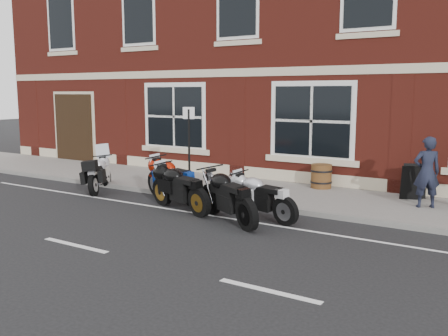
{
  "coord_description": "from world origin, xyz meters",
  "views": [
    {
      "loc": [
        7.06,
        -9.04,
        2.8
      ],
      "look_at": [
        0.34,
        1.6,
        0.88
      ],
      "focal_mm": 40.0,
      "sensor_mm": 36.0,
      "label": 1
    }
  ],
  "objects_px": {
    "moto_touring_silver": "(102,173)",
    "moto_sport_red": "(173,178)",
    "moto_sport_black": "(180,187)",
    "parking_sign": "(189,142)",
    "moto_naked_black": "(228,194)",
    "a_board_sign": "(413,182)",
    "pedestrian_left": "(427,172)",
    "moto_sport_silver": "(260,195)",
    "barrel_planter": "(321,176)"
  },
  "relations": [
    {
      "from": "moto_touring_silver",
      "to": "moto_sport_red",
      "type": "xyz_separation_m",
      "value": [
        2.55,
        0.06,
        0.06
      ]
    },
    {
      "from": "moto_sport_black",
      "to": "moto_touring_silver",
      "type": "bearing_deg",
      "value": 96.32
    },
    {
      "from": "moto_touring_silver",
      "to": "parking_sign",
      "type": "xyz_separation_m",
      "value": [
        2.39,
        0.97,
        0.91
      ]
    },
    {
      "from": "moto_sport_red",
      "to": "moto_naked_black",
      "type": "xyz_separation_m",
      "value": [
        2.32,
        -1.04,
        0.01
      ]
    },
    {
      "from": "moto_sport_black",
      "to": "a_board_sign",
      "type": "relative_size",
      "value": 2.44
    },
    {
      "from": "moto_naked_black",
      "to": "pedestrian_left",
      "type": "xyz_separation_m",
      "value": [
        3.47,
        3.18,
        0.35
      ]
    },
    {
      "from": "moto_touring_silver",
      "to": "moto_sport_silver",
      "type": "bearing_deg",
      "value": -35.11
    },
    {
      "from": "a_board_sign",
      "to": "moto_touring_silver",
      "type": "bearing_deg",
      "value": 178.01
    },
    {
      "from": "moto_sport_red",
      "to": "parking_sign",
      "type": "relative_size",
      "value": 0.97
    },
    {
      "from": "moto_touring_silver",
      "to": "a_board_sign",
      "type": "height_order",
      "value": "moto_touring_silver"
    },
    {
      "from": "moto_touring_silver",
      "to": "barrel_planter",
      "type": "distance_m",
      "value": 6.24
    },
    {
      "from": "moto_sport_red",
      "to": "moto_sport_silver",
      "type": "height_order",
      "value": "moto_sport_red"
    },
    {
      "from": "moto_sport_red",
      "to": "moto_sport_black",
      "type": "height_order",
      "value": "moto_sport_red"
    },
    {
      "from": "pedestrian_left",
      "to": "moto_sport_silver",
      "type": "bearing_deg",
      "value": 13.1
    },
    {
      "from": "moto_naked_black",
      "to": "parking_sign",
      "type": "relative_size",
      "value": 0.92
    },
    {
      "from": "moto_sport_black",
      "to": "barrel_planter",
      "type": "bearing_deg",
      "value": -8.99
    },
    {
      "from": "moto_sport_red",
      "to": "barrel_planter",
      "type": "distance_m",
      "value": 4.21
    },
    {
      "from": "moto_naked_black",
      "to": "a_board_sign",
      "type": "bearing_deg",
      "value": -7.55
    },
    {
      "from": "moto_naked_black",
      "to": "pedestrian_left",
      "type": "distance_m",
      "value": 4.72
    },
    {
      "from": "moto_touring_silver",
      "to": "moto_sport_silver",
      "type": "height_order",
      "value": "moto_touring_silver"
    },
    {
      "from": "moto_sport_red",
      "to": "barrel_planter",
      "type": "bearing_deg",
      "value": -24.35
    },
    {
      "from": "moto_sport_red",
      "to": "moto_naked_black",
      "type": "height_order",
      "value": "moto_naked_black"
    },
    {
      "from": "moto_touring_silver",
      "to": "pedestrian_left",
      "type": "bearing_deg",
      "value": -16.01
    },
    {
      "from": "pedestrian_left",
      "to": "barrel_planter",
      "type": "bearing_deg",
      "value": -46.19
    },
    {
      "from": "moto_sport_silver",
      "to": "parking_sign",
      "type": "bearing_deg",
      "value": 80.62
    },
    {
      "from": "moto_sport_red",
      "to": "moto_sport_black",
      "type": "distance_m",
      "value": 1.12
    },
    {
      "from": "parking_sign",
      "to": "moto_sport_red",
      "type": "bearing_deg",
      "value": -104.77
    },
    {
      "from": "moto_sport_black",
      "to": "a_board_sign",
      "type": "bearing_deg",
      "value": -32.26
    },
    {
      "from": "barrel_planter",
      "to": "pedestrian_left",
      "type": "bearing_deg",
      "value": -18.16
    },
    {
      "from": "moto_sport_red",
      "to": "a_board_sign",
      "type": "xyz_separation_m",
      "value": [
        5.35,
        2.92,
        -0.03
      ]
    },
    {
      "from": "moto_naked_black",
      "to": "moto_sport_black",
      "type": "bearing_deg",
      "value": 110.16
    },
    {
      "from": "moto_naked_black",
      "to": "parking_sign",
      "type": "xyz_separation_m",
      "value": [
        -2.48,
        1.95,
        0.83
      ]
    },
    {
      "from": "moto_sport_red",
      "to": "moto_sport_black",
      "type": "bearing_deg",
      "value": -116.09
    },
    {
      "from": "moto_sport_red",
      "to": "moto_naked_black",
      "type": "bearing_deg",
      "value": -96.13
    },
    {
      "from": "pedestrian_left",
      "to": "barrel_planter",
      "type": "distance_m",
      "value": 3.15
    },
    {
      "from": "moto_sport_silver",
      "to": "parking_sign",
      "type": "xyz_separation_m",
      "value": [
        -2.96,
        1.38,
        0.9
      ]
    },
    {
      "from": "a_board_sign",
      "to": "pedestrian_left",
      "type": "bearing_deg",
      "value": -83.39
    },
    {
      "from": "moto_sport_black",
      "to": "moto_naked_black",
      "type": "xyz_separation_m",
      "value": [
        1.51,
        -0.26,
        0.02
      ]
    },
    {
      "from": "barrel_planter",
      "to": "a_board_sign",
      "type": "bearing_deg",
      "value": -4.24
    },
    {
      "from": "moto_sport_red",
      "to": "a_board_sign",
      "type": "relative_size",
      "value": 2.5
    },
    {
      "from": "moto_touring_silver",
      "to": "moto_sport_red",
      "type": "height_order",
      "value": "moto_touring_silver"
    },
    {
      "from": "moto_naked_black",
      "to": "a_board_sign",
      "type": "distance_m",
      "value": 4.99
    },
    {
      "from": "pedestrian_left",
      "to": "parking_sign",
      "type": "height_order",
      "value": "parking_sign"
    },
    {
      "from": "barrel_planter",
      "to": "parking_sign",
      "type": "relative_size",
      "value": 0.29
    },
    {
      "from": "moto_naked_black",
      "to": "barrel_planter",
      "type": "relative_size",
      "value": 3.13
    },
    {
      "from": "moto_sport_red",
      "to": "moto_sport_silver",
      "type": "bearing_deg",
      "value": -81.34
    },
    {
      "from": "a_board_sign",
      "to": "parking_sign",
      "type": "xyz_separation_m",
      "value": [
        -5.5,
        -2.01,
        0.87
      ]
    },
    {
      "from": "moto_sport_black",
      "to": "pedestrian_left",
      "type": "height_order",
      "value": "pedestrian_left"
    },
    {
      "from": "moto_naked_black",
      "to": "moto_sport_silver",
      "type": "bearing_deg",
      "value": -10.07
    },
    {
      "from": "moto_naked_black",
      "to": "pedestrian_left",
      "type": "bearing_deg",
      "value": -17.63
    }
  ]
}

